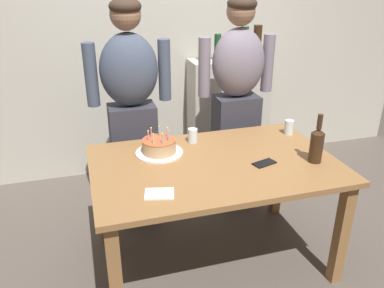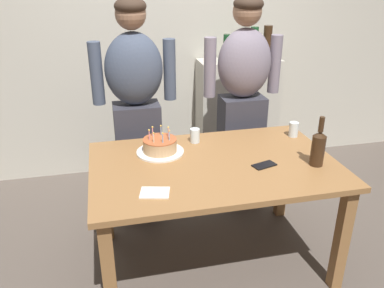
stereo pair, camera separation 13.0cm
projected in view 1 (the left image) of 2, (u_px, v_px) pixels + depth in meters
name	position (u px, v px, depth m)	size (l,w,h in m)	color
ground_plane	(212.00, 258.00, 2.71)	(10.00, 10.00, 0.00)	#564C44
back_wall	(159.00, 33.00, 3.54)	(5.20, 0.10, 2.60)	beige
dining_table	(214.00, 176.00, 2.45)	(1.50, 0.96, 0.74)	olive
birthday_cake	(159.00, 147.00, 2.51)	(0.31, 0.31, 0.17)	white
water_glass_near	(193.00, 136.00, 2.67)	(0.07, 0.07, 0.10)	silver
water_glass_far	(289.00, 127.00, 2.81)	(0.07, 0.07, 0.10)	silver
wine_bottle	(317.00, 144.00, 2.37)	(0.08, 0.08, 0.31)	#382314
cell_phone	(264.00, 163.00, 2.39)	(0.14, 0.07, 0.01)	black
napkin_stack	(159.00, 194.00, 2.06)	(0.15, 0.11, 0.01)	white
person_man_bearded	(132.00, 111.00, 2.87)	(0.61, 0.27, 1.66)	#33333D
person_woman_cardigan	(237.00, 102.00, 3.08)	(0.61, 0.27, 1.66)	#33333D
shelf_cabinet	(228.00, 113.00, 3.81)	(0.76, 0.30, 1.36)	beige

